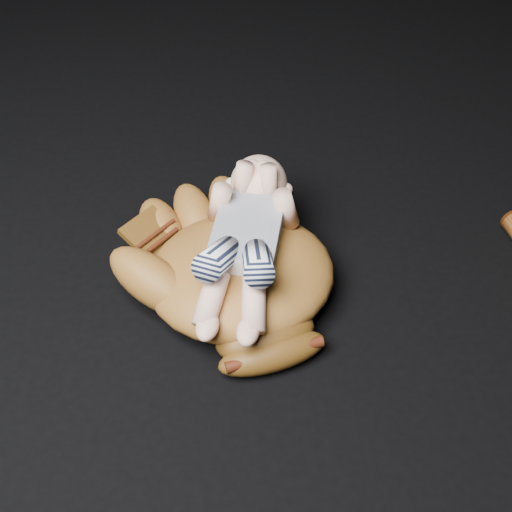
# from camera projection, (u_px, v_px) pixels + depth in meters

# --- Properties ---
(baseball_glove) EXTENTS (0.46, 0.50, 0.13)m
(baseball_glove) POSITION_uv_depth(u_px,v_px,m) (241.00, 267.00, 1.09)
(baseball_glove) COLOR brown
(baseball_glove) RESTS_ON ground
(newborn_baby) EXTENTS (0.23, 0.38, 0.14)m
(newborn_baby) POSITION_uv_depth(u_px,v_px,m) (244.00, 241.00, 1.06)
(newborn_baby) COLOR #E5AC94
(newborn_baby) RESTS_ON baseball_glove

